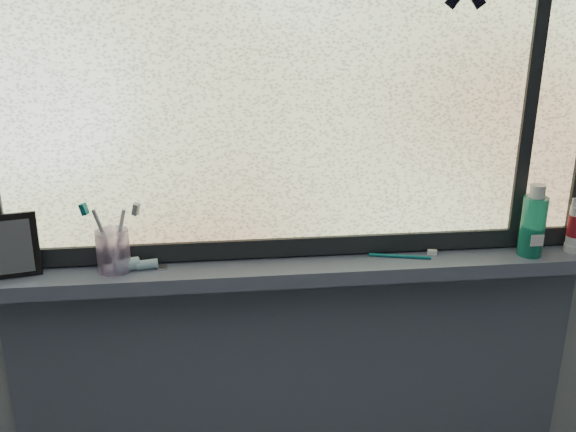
% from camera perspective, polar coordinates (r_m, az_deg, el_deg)
% --- Properties ---
extents(wall_back, '(3.00, 0.01, 2.50)m').
position_cam_1_polar(wall_back, '(1.69, 0.95, 3.99)').
color(wall_back, '#9EA3A8').
rests_on(wall_back, ground).
extents(windowsill, '(1.62, 0.14, 0.04)m').
position_cam_1_polar(windowsill, '(1.71, 1.23, -4.79)').
color(windowsill, slate).
rests_on(windowsill, wall_back).
extents(sill_apron, '(1.62, 0.02, 0.98)m').
position_cam_1_polar(sill_apron, '(2.02, 0.89, -17.30)').
color(sill_apron, slate).
rests_on(sill_apron, floor).
extents(window_pane, '(1.50, 0.01, 1.00)m').
position_cam_1_polar(window_pane, '(1.61, 1.12, 13.37)').
color(window_pane, silver).
rests_on(window_pane, wall_back).
extents(frame_bottom, '(1.60, 0.03, 0.05)m').
position_cam_1_polar(frame_bottom, '(1.73, 1.03, -2.63)').
color(frame_bottom, black).
rests_on(frame_bottom, windowsill).
extents(frame_mullion, '(0.03, 0.03, 1.00)m').
position_cam_1_polar(frame_mullion, '(1.79, 21.09, 12.74)').
color(frame_mullion, black).
rests_on(frame_mullion, wall_back).
extents(vanity_mirror, '(0.14, 0.09, 0.16)m').
position_cam_1_polar(vanity_mirror, '(1.74, -23.38, -2.43)').
color(vanity_mirror, black).
rests_on(vanity_mirror, windowsill).
extents(toothpaste_tube, '(0.19, 0.09, 0.03)m').
position_cam_1_polar(toothpaste_tube, '(1.70, -13.41, -4.20)').
color(toothpaste_tube, white).
rests_on(toothpaste_tube, windowsill).
extents(toothbrush_cup, '(0.10, 0.10, 0.11)m').
position_cam_1_polar(toothbrush_cup, '(1.69, -15.27, -3.02)').
color(toothbrush_cup, '#C3A3D8').
rests_on(toothbrush_cup, windowsill).
extents(toothbrush_lying, '(0.20, 0.07, 0.01)m').
position_cam_1_polar(toothbrush_lying, '(1.75, 9.90, -3.46)').
color(toothbrush_lying, '#0C686D').
rests_on(toothbrush_lying, windowsill).
extents(mouthwash_bottle, '(0.07, 0.07, 0.16)m').
position_cam_1_polar(mouthwash_bottle, '(1.83, 20.99, -0.36)').
color(mouthwash_bottle, '#1FA483').
rests_on(mouthwash_bottle, windowsill).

